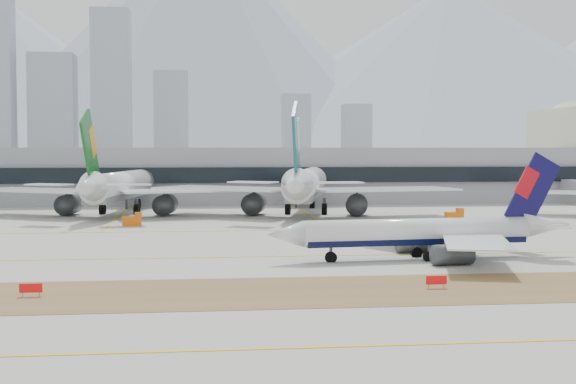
{
  "coord_description": "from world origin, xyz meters",
  "views": [
    {
      "loc": [
        -9.43,
        -111.95,
        14.36
      ],
      "look_at": [
        5.89,
        18.0,
        7.5
      ],
      "focal_mm": 50.0,
      "sensor_mm": 36.0,
      "label": 1
    }
  ],
  "objects": [
    {
      "name": "ground",
      "position": [
        0.0,
        0.0,
        0.0
      ],
      "size": [
        3000.0,
        3000.0,
        0.0
      ],
      "primitive_type": "plane",
      "color": "#9C9992",
      "rests_on": "ground"
    },
    {
      "name": "apron_markings",
      "position": [
        0.0,
        -53.95,
        0.02
      ],
      "size": [
        360.0,
        122.22,
        0.06
      ],
      "color": "brown",
      "rests_on": "ground"
    },
    {
      "name": "taxiing_airliner",
      "position": [
        21.17,
        -9.75,
        3.44
      ],
      "size": [
        42.45,
        36.69,
        14.26
      ],
      "rotation": [
        0.0,
        0.0,
        3.25
      ],
      "color": "white",
      "rests_on": "ground"
    },
    {
      "name": "widebody_eva",
      "position": [
        -26.07,
        68.48,
        6.01
      ],
      "size": [
        62.74,
        61.99,
        22.61
      ],
      "rotation": [
        0.0,
        0.0,
        1.42
      ],
      "color": "white",
      "rests_on": "ground"
    },
    {
      "name": "widebody_cathay",
      "position": [
        15.22,
        63.65,
        6.38
      ],
      "size": [
        65.78,
        65.42,
        24.01
      ],
      "rotation": [
        0.0,
        0.0,
        1.35
      ],
      "color": "white",
      "rests_on": "ground"
    },
    {
      "name": "terminal",
      "position": [
        0.0,
        114.84,
        7.5
      ],
      "size": [
        280.0,
        43.1,
        15.0
      ],
      "color": "gray",
      "rests_on": "ground"
    },
    {
      "name": "hold_sign_left",
      "position": [
        -25.3,
        -32.0,
        0.88
      ],
      "size": [
        2.2,
        0.15,
        1.35
      ],
      "color": "red",
      "rests_on": "ground"
    },
    {
      "name": "hold_sign_right",
      "position": [
        15.47,
        -32.0,
        0.88
      ],
      "size": [
        2.2,
        0.15,
        1.35
      ],
      "color": "red",
      "rests_on": "ground"
    },
    {
      "name": "gse_c",
      "position": [
        43.27,
        45.2,
        1.05
      ],
      "size": [
        3.55,
        2.0,
        2.6
      ],
      "color": "#DC5E0B",
      "rests_on": "ground"
    },
    {
      "name": "gse_b",
      "position": [
        -20.93,
        41.3,
        1.05
      ],
      "size": [
        3.55,
        2.0,
        2.6
      ],
      "color": "#DC5E0B",
      "rests_on": "ground"
    },
    {
      "name": "city_skyline",
      "position": [
        -106.76,
        453.42,
        49.8
      ],
      "size": [
        342.0,
        49.8,
        140.0
      ],
      "color": "#9297A6",
      "rests_on": "ground"
    },
    {
      "name": "mountain_ridge",
      "position": [
        33.0,
        1404.14,
        181.85
      ],
      "size": [
        2830.0,
        1120.0,
        470.0
      ],
      "color": "#9EA8B7",
      "rests_on": "ground"
    }
  ]
}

